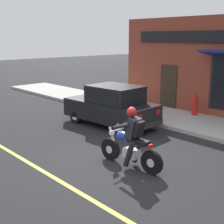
% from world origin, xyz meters
% --- Properties ---
extents(ground_plane, '(80.00, 80.00, 0.00)m').
position_xyz_m(ground_plane, '(0.00, 0.00, 0.00)').
color(ground_plane, black).
extents(sidewalk_curb, '(2.60, 22.00, 0.14)m').
position_xyz_m(sidewalk_curb, '(4.84, 3.00, 0.07)').
color(sidewalk_curb, '#ADAAA3').
rests_on(sidewalk_curb, ground).
extents(lane_stripe, '(0.12, 19.80, 0.01)m').
position_xyz_m(lane_stripe, '(-1.80, 3.00, 0.00)').
color(lane_stripe, '#D1C64C').
rests_on(lane_stripe, ground).
extents(motorcycle_with_rider, '(0.59, 2.02, 1.62)m').
position_xyz_m(motorcycle_with_rider, '(0.05, -0.44, 0.68)').
color(motorcycle_with_rider, black).
rests_on(motorcycle_with_rider, ground).
extents(car_hatchback, '(1.86, 3.87, 1.57)m').
position_xyz_m(car_hatchback, '(2.38, 2.82, 0.77)').
color(car_hatchback, black).
rests_on(car_hatchback, ground).
extents(fire_hydrant, '(0.36, 0.24, 0.88)m').
position_xyz_m(fire_hydrant, '(5.72, 1.29, 0.57)').
color(fire_hydrant, red).
rests_on(fire_hydrant, sidewalk_curb).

